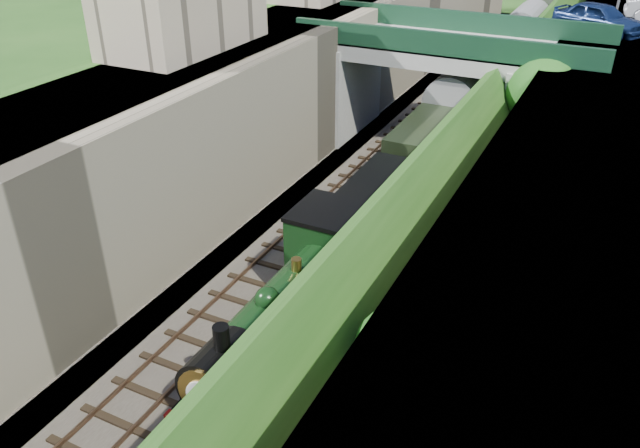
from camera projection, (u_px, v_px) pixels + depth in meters
The scene contains 17 objects.
ground at pixel (185, 436), 17.90m from camera, with size 160.00×160.00×0.00m, color #1E4714.
trackbed at pixel (413, 171), 33.44m from camera, with size 10.00×90.00×0.20m, color #473F38.
retaining_wall at pixel (321, 96), 33.88m from camera, with size 1.00×90.00×7.00m, color #756B56.
street_plateau_left at pixel (266, 87), 35.24m from camera, with size 6.00×90.00×7.00m, color #262628.
street_plateau_right at pixel (617, 150), 28.28m from camera, with size 8.00×90.00×6.25m, color #262628.
embankment_slope at pixel (501, 165), 27.76m from camera, with size 4.80×90.00×6.41m.
track_left at pixel (378, 162), 34.14m from camera, with size 2.50×90.00×0.20m.
track_right at pixel (435, 173), 32.91m from camera, with size 2.50×90.00×0.20m.
road_bridge at pixel (458, 81), 34.23m from camera, with size 16.00×6.40×7.25m.
building_near at pixel (183, 2), 28.04m from camera, with size 4.00×8.00×4.00m, color gray.
tree at pixel (546, 98), 29.93m from camera, with size 3.60×3.80×6.60m.
car_blue at pixel (599, 18), 34.20m from camera, with size 2.01×4.99×1.70m, color #11224D.
locomotive at pixel (295, 309), 20.04m from camera, with size 3.10×10.23×3.83m.
tender at pixel (379, 217), 25.91m from camera, with size 2.70×6.00×3.05m.
coach_front at pixel (461, 115), 35.52m from camera, with size 2.90×18.00×3.70m.
coach_middle at pixel (523, 43), 50.17m from camera, with size 2.90×18.00×3.70m.
coach_rear at pixel (557, 4), 64.83m from camera, with size 2.90×18.00×3.70m.
Camera 1 is at (9.06, -9.52, 14.15)m, focal length 35.00 mm.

